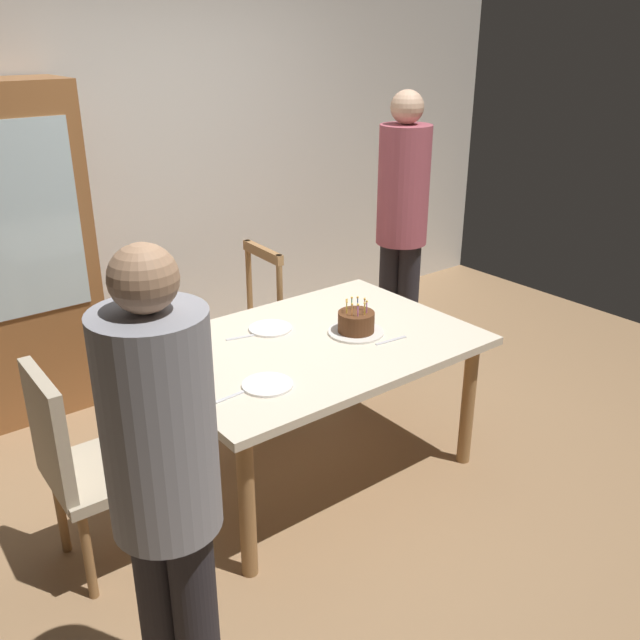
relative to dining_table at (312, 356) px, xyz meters
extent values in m
plane|color=#93704C|center=(0.00, 0.00, -0.65)|extent=(6.40, 6.40, 0.00)
cube|color=beige|center=(0.00, 1.85, 0.65)|extent=(6.40, 0.10, 2.60)
cube|color=beige|center=(0.00, 0.00, 0.06)|extent=(1.55, 1.09, 0.04)
cylinder|color=#9E7042|center=(-0.68, -0.44, -0.31)|extent=(0.07, 0.07, 0.69)
cylinder|color=#9E7042|center=(0.68, -0.44, -0.31)|extent=(0.07, 0.07, 0.69)
cylinder|color=#9E7042|center=(-0.68, 0.44, -0.31)|extent=(0.07, 0.07, 0.69)
cylinder|color=#9E7042|center=(0.68, 0.44, -0.31)|extent=(0.07, 0.07, 0.69)
cylinder|color=silver|center=(0.23, -0.06, 0.09)|extent=(0.28, 0.28, 0.01)
cylinder|color=#563019|center=(0.23, -0.06, 0.14)|extent=(0.18, 0.18, 0.10)
cylinder|color=#F2994C|center=(0.28, -0.06, 0.22)|extent=(0.01, 0.01, 0.05)
sphere|color=#FFC64C|center=(0.28, -0.06, 0.26)|extent=(0.01, 0.01, 0.01)
cylinder|color=#4C7FE5|center=(0.27, -0.02, 0.22)|extent=(0.01, 0.01, 0.05)
sphere|color=#FFC64C|center=(0.27, -0.02, 0.26)|extent=(0.01, 0.01, 0.01)
cylinder|color=#66CC72|center=(0.24, -0.01, 0.22)|extent=(0.01, 0.01, 0.05)
sphere|color=#FFC64C|center=(0.24, -0.01, 0.26)|extent=(0.01, 0.01, 0.01)
cylinder|color=#F2994C|center=(0.20, -0.02, 0.22)|extent=(0.01, 0.01, 0.05)
sphere|color=#FFC64C|center=(0.20, -0.02, 0.26)|extent=(0.01, 0.01, 0.01)
cylinder|color=yellow|center=(0.19, -0.04, 0.22)|extent=(0.01, 0.01, 0.05)
sphere|color=#FFC64C|center=(0.19, -0.04, 0.26)|extent=(0.01, 0.01, 0.01)
cylinder|color=#F2994C|center=(0.19, -0.08, 0.22)|extent=(0.01, 0.01, 0.05)
sphere|color=#FFC64C|center=(0.19, -0.08, 0.26)|extent=(0.01, 0.01, 0.01)
cylinder|color=#D872CC|center=(0.21, -0.10, 0.22)|extent=(0.01, 0.01, 0.05)
sphere|color=#FFC64C|center=(0.21, -0.10, 0.26)|extent=(0.01, 0.01, 0.01)
cylinder|color=yellow|center=(0.24, -0.11, 0.22)|extent=(0.01, 0.01, 0.05)
sphere|color=#FFC64C|center=(0.24, -0.11, 0.26)|extent=(0.01, 0.01, 0.01)
cylinder|color=#D872CC|center=(0.27, -0.09, 0.22)|extent=(0.01, 0.01, 0.05)
sphere|color=#FFC64C|center=(0.27, -0.09, 0.26)|extent=(0.01, 0.01, 0.01)
cylinder|color=white|center=(-0.43, -0.24, 0.09)|extent=(0.22, 0.22, 0.01)
cylinder|color=white|center=(-0.08, 0.24, 0.09)|extent=(0.22, 0.22, 0.01)
cube|color=silver|center=(-0.59, -0.23, 0.08)|extent=(0.18, 0.03, 0.01)
cube|color=silver|center=(-0.24, 0.24, 0.08)|extent=(0.18, 0.06, 0.01)
cube|color=silver|center=(0.31, -0.24, 0.08)|extent=(0.18, 0.04, 0.01)
cube|color=tan|center=(0.09, 0.86, -0.20)|extent=(0.46, 0.46, 0.05)
cylinder|color=#9E7042|center=(-0.07, 1.04, -0.44)|extent=(0.04, 0.04, 0.42)
cylinder|color=#9E7042|center=(-0.09, 0.70, -0.44)|extent=(0.04, 0.04, 0.42)
cylinder|color=#9E7042|center=(0.27, 1.03, -0.44)|extent=(0.04, 0.04, 0.42)
cylinder|color=#9E7042|center=(0.25, 0.69, -0.44)|extent=(0.04, 0.04, 0.42)
cylinder|color=#9E7042|center=(0.30, 1.03, 0.05)|extent=(0.04, 0.04, 0.50)
cylinder|color=#9E7042|center=(0.28, 0.67, 0.05)|extent=(0.04, 0.04, 0.50)
cube|color=#9E7042|center=(0.29, 0.85, 0.27)|extent=(0.06, 0.40, 0.06)
cube|color=tan|center=(-1.08, 0.00, -0.20)|extent=(0.45, 0.45, 0.05)
cylinder|color=#9E7042|center=(-0.91, -0.17, -0.44)|extent=(0.04, 0.04, 0.42)
cylinder|color=#9E7042|center=(-0.90, 0.17, -0.44)|extent=(0.04, 0.04, 0.42)
cylinder|color=#9E7042|center=(-1.25, -0.16, -0.44)|extent=(0.04, 0.04, 0.42)
cylinder|color=#9E7042|center=(-1.24, 0.18, -0.44)|extent=(0.04, 0.04, 0.42)
cube|color=tan|center=(-1.28, 0.01, 0.05)|extent=(0.06, 0.40, 0.50)
cylinder|color=#262328|center=(-1.17, -0.93, -0.25)|extent=(0.14, 0.14, 0.80)
cylinder|color=#262328|center=(-1.23, -0.82, -0.25)|extent=(0.14, 0.14, 0.80)
cylinder|color=gray|center=(-1.20, -0.87, 0.49)|extent=(0.32, 0.32, 0.67)
sphere|color=tan|center=(-1.20, -0.87, 0.91)|extent=(0.18, 0.18, 0.18)
cylinder|color=#262328|center=(1.15, 0.66, -0.21)|extent=(0.14, 0.14, 0.88)
cylinder|color=#262328|center=(1.20, 0.54, -0.21)|extent=(0.14, 0.14, 0.88)
cylinder|color=#A54C59|center=(1.18, 0.60, 0.59)|extent=(0.32, 0.32, 0.73)
sphere|color=#D8AD8C|center=(1.18, 0.60, 1.06)|extent=(0.20, 0.20, 0.20)
camera|label=1|loc=(-1.87, -2.45, 1.50)|focal=39.12mm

